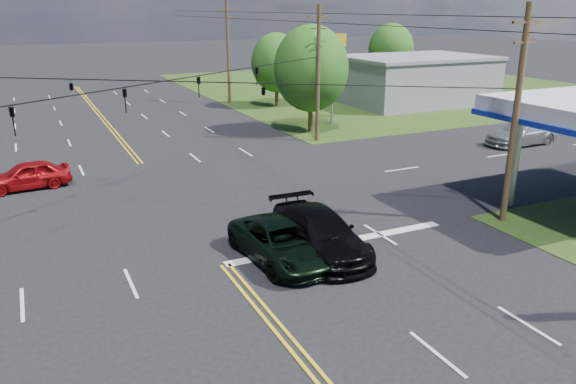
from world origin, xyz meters
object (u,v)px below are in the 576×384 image
tree_right_b (277,63)px  suv_black (320,233)px  retail_ne (414,81)px  pole_se (516,114)px  pole_ne (318,73)px  tree_far_r (391,50)px  pickup_dkgreen (281,242)px  tree_right_a (311,69)px  pole_right_far (228,51)px

tree_right_b → suv_black: tree_right_b is taller
retail_ne → pole_se: 33.72m
pole_ne → suv_black: size_ratio=1.63×
retail_ne → tree_right_b: (-13.50, 4.00, 2.02)m
tree_right_b → tree_far_r: tree_far_r is taller
tree_far_r → pickup_dkgreen: 50.13m
tree_right_a → tree_far_r: tree_right_a is taller
tree_right_a → pole_ne: bearing=-108.4°
pole_ne → pole_se: bearing=-90.0°
retail_ne → pole_se: pole_se is taller
pole_ne → pole_right_far: bearing=90.0°
pole_right_far → tree_right_b: size_ratio=1.41×
tree_right_a → suv_black: tree_right_a is taller
pole_ne → pickup_dkgreen: 21.03m
tree_right_a → tree_right_b: tree_right_a is taller
pole_ne → tree_right_a: size_ratio=1.16×
retail_ne → tree_right_a: 18.09m
pole_se → tree_far_r: 44.30m
tree_far_r → pole_right_far: bearing=-174.6°
pole_se → pole_right_far: bearing=90.0°
tree_right_b → pickup_dkgreen: size_ratio=1.33×
pole_se → suv_black: pole_se is taller
pole_right_far → tree_right_b: 5.40m
retail_ne → pickup_dkgreen: retail_ne is taller
pole_ne → suv_black: 20.19m
pickup_dkgreen → suv_black: 1.67m
pole_se → pole_ne: bearing=90.0°
tree_right_b → tree_far_r: size_ratio=0.93×
tree_right_b → tree_far_r: bearing=18.9°
retail_ne → suv_black: retail_ne is taller
pole_ne → tree_far_r: size_ratio=1.25×
pole_right_far → retail_ne: bearing=-25.2°
retail_ne → pole_se: bearing=-120.4°
pole_ne → tree_right_a: pole_ne is taller
tree_right_b → pole_right_far: bearing=131.2°
suv_black → tree_far_r: bearing=53.2°
tree_far_r → suv_black: bearing=-128.1°
tree_right_a → retail_ne: bearing=26.6°
tree_right_b → suv_black: size_ratio=1.21×
pole_se → pole_ne: size_ratio=1.00×
pole_right_far → tree_right_a: size_ratio=1.22×
pole_ne → pole_right_far: size_ratio=0.95×
pole_right_far → pickup_dkgreen: bearing=-106.6°
tree_right_a → suv_black: 23.26m
tree_right_a → tree_far_r: (20.00, 18.00, -0.33)m
pole_ne → suv_black: (-9.22, -17.50, -4.07)m
tree_right_a → pole_se: bearing=-92.7°
retail_ne → tree_right_a: (-16.00, -8.00, 2.67)m
pole_se → suv_black: (-9.22, 0.50, -4.07)m
pickup_dkgreen → tree_right_a: bearing=55.7°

